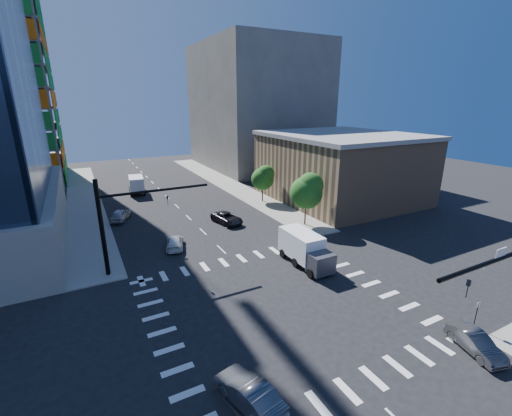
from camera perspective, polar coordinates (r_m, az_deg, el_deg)
ground at (r=28.33m, az=3.82°, el=-15.84°), size 160.00×160.00×0.00m
road_markings at (r=28.33m, az=3.82°, el=-15.83°), size 20.00×20.00×0.01m
sidewalk_ne at (r=66.89m, az=-4.95°, el=4.09°), size 5.00×60.00×0.15m
sidewalk_nw at (r=62.00m, az=-26.73°, el=1.16°), size 5.00×60.00×0.15m
commercial_building at (r=57.32m, az=13.91°, el=6.73°), size 20.50×22.50×10.60m
bg_building_ne at (r=84.86m, az=0.06°, el=16.49°), size 24.00×30.00×28.00m
signal_mast_nw at (r=33.21m, az=-21.92°, el=-1.43°), size 10.20×0.40×9.00m
tree_south at (r=43.66m, az=8.59°, el=2.92°), size 4.16×4.16×6.82m
tree_north at (r=53.81m, az=1.27°, el=5.12°), size 3.54×3.52×5.78m
no_parking_sign at (r=29.43m, az=32.88°, el=-14.39°), size 0.30×0.06×2.20m
car_nb_right at (r=27.60m, az=32.70°, el=-18.31°), size 2.35×4.21×1.32m
car_nb_far at (r=45.28m, az=-4.88°, el=-1.68°), size 3.32×5.46×1.42m
car_sb_near at (r=38.83m, az=-13.36°, el=-5.59°), size 2.92×4.65×1.26m
car_sb_mid at (r=49.64m, az=-21.65°, el=-1.07°), size 3.57×4.91×1.55m
car_sb_cross at (r=20.64m, az=-1.19°, el=-28.41°), size 2.61×4.74×1.48m
box_truck_near at (r=34.00m, az=8.43°, el=-7.30°), size 2.61×6.02×3.15m
box_truck_far at (r=63.56m, az=-19.32°, el=3.61°), size 3.04×5.99×3.02m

